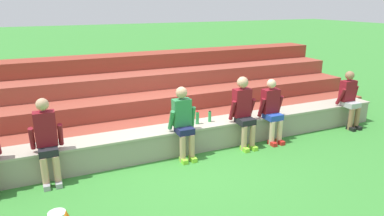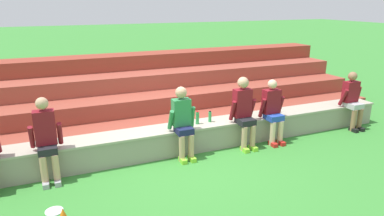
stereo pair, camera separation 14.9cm
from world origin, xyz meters
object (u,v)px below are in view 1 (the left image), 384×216
(plastic_cup_right_end, at_px, (277,109))
(person_rightmost_edge, at_px, (350,98))
(frisbee, at_px, (57,213))
(water_bottle_mid_right, at_px, (197,118))
(person_center, at_px, (183,121))
(person_right_of_center, at_px, (244,110))
(water_bottle_near_right, at_px, (210,117))
(person_far_right, at_px, (272,109))
(person_left_of_center, at_px, (47,139))

(plastic_cup_right_end, bearing_deg, person_rightmost_edge, -10.41)
(person_rightmost_edge, distance_m, frisbee, 6.65)
(water_bottle_mid_right, xyz_separation_m, plastic_cup_right_end, (1.94, 0.01, -0.07))
(person_center, bearing_deg, plastic_cup_right_end, 7.46)
(person_right_of_center, xyz_separation_m, water_bottle_near_right, (-0.61, 0.30, -0.15))
(water_bottle_mid_right, relative_size, water_bottle_near_right, 1.14)
(person_far_right, xyz_separation_m, person_rightmost_edge, (2.19, -0.01, -0.00))
(person_center, distance_m, plastic_cup_right_end, 2.40)
(water_bottle_mid_right, height_order, water_bottle_near_right, water_bottle_mid_right)
(person_far_right, xyz_separation_m, water_bottle_near_right, (-1.29, 0.33, -0.08))
(person_far_right, distance_m, person_rightmost_edge, 2.19)
(person_right_of_center, bearing_deg, water_bottle_mid_right, 161.94)
(water_bottle_near_right, bearing_deg, frisbee, -157.02)
(person_center, relative_size, frisbee, 5.47)
(person_right_of_center, distance_m, water_bottle_near_right, 0.69)
(water_bottle_mid_right, bearing_deg, person_rightmost_edge, -4.92)
(person_rightmost_edge, xyz_separation_m, water_bottle_near_right, (-3.48, 0.34, -0.08))
(frisbee, bearing_deg, person_rightmost_edge, 8.39)
(person_rightmost_edge, xyz_separation_m, water_bottle_mid_right, (-3.76, 0.32, -0.06))
(person_left_of_center, height_order, person_rightmost_edge, person_left_of_center)
(person_right_of_center, bearing_deg, plastic_cup_right_end, 15.91)
(person_far_right, xyz_separation_m, water_bottle_mid_right, (-1.57, 0.31, -0.07))
(person_center, xyz_separation_m, frisbee, (-2.36, -0.99, -0.72))
(person_center, distance_m, water_bottle_near_right, 0.79)
(person_left_of_center, relative_size, person_far_right, 1.06)
(person_right_of_center, bearing_deg, person_left_of_center, 179.64)
(person_right_of_center, distance_m, person_rightmost_edge, 2.87)
(person_left_of_center, distance_m, frisbee, 1.26)
(person_left_of_center, height_order, plastic_cup_right_end, person_left_of_center)
(person_center, xyz_separation_m, water_bottle_mid_right, (0.43, 0.30, -0.09))
(water_bottle_mid_right, distance_m, water_bottle_near_right, 0.28)
(person_right_of_center, relative_size, water_bottle_near_right, 6.19)
(water_bottle_mid_right, distance_m, frisbee, 3.13)
(person_far_right, bearing_deg, person_center, 179.61)
(person_rightmost_edge, bearing_deg, water_bottle_mid_right, 175.08)
(person_far_right, xyz_separation_m, plastic_cup_right_end, (0.37, 0.32, -0.14))
(person_center, height_order, water_bottle_mid_right, person_center)
(person_center, height_order, person_rightmost_edge, person_center)
(water_bottle_near_right, bearing_deg, plastic_cup_right_end, -0.06)
(person_center, distance_m, person_rightmost_edge, 4.19)
(person_center, bearing_deg, person_far_right, -0.39)
(person_right_of_center, relative_size, water_bottle_mid_right, 5.44)
(person_left_of_center, relative_size, frisbee, 5.64)
(frisbee, bearing_deg, person_left_of_center, 89.99)
(person_center, height_order, water_bottle_near_right, person_center)
(person_left_of_center, distance_m, person_center, 2.36)
(person_rightmost_edge, bearing_deg, person_far_right, 179.74)
(person_far_right, xyz_separation_m, frisbee, (-4.36, -0.98, -0.70))
(person_far_right, relative_size, frisbee, 5.33)
(person_right_of_center, distance_m, frisbee, 3.89)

